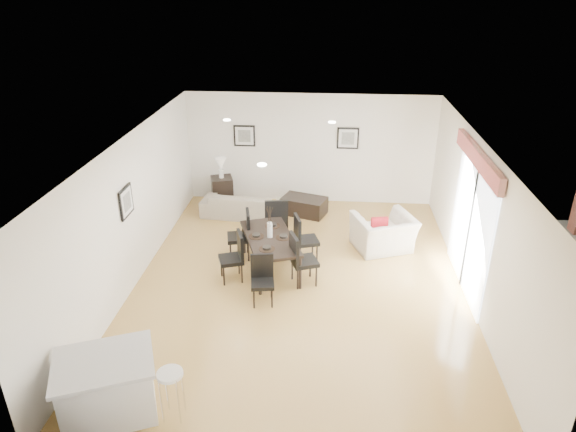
# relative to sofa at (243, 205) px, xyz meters

# --- Properties ---
(ground) EXTENTS (8.00, 8.00, 0.00)m
(ground) POSITION_rel_sofa_xyz_m (1.50, -2.93, -0.28)
(ground) COLOR tan
(ground) RESTS_ON ground
(wall_back) EXTENTS (6.00, 0.04, 2.70)m
(wall_back) POSITION_rel_sofa_xyz_m (1.50, 1.07, 1.07)
(wall_back) COLOR white
(wall_back) RESTS_ON ground
(wall_front) EXTENTS (6.00, 0.04, 2.70)m
(wall_front) POSITION_rel_sofa_xyz_m (1.50, -6.93, 1.07)
(wall_front) COLOR white
(wall_front) RESTS_ON ground
(wall_left) EXTENTS (0.04, 8.00, 2.70)m
(wall_left) POSITION_rel_sofa_xyz_m (-1.50, -2.93, 1.07)
(wall_left) COLOR white
(wall_left) RESTS_ON ground
(wall_right) EXTENTS (0.04, 8.00, 2.70)m
(wall_right) POSITION_rel_sofa_xyz_m (4.50, -2.93, 1.07)
(wall_right) COLOR white
(wall_right) RESTS_ON ground
(ceiling) EXTENTS (6.00, 8.00, 0.02)m
(ceiling) POSITION_rel_sofa_xyz_m (1.50, -2.93, 2.42)
(ceiling) COLOR white
(ceiling) RESTS_ON wall_back
(sofa) EXTENTS (2.01, 0.94, 0.57)m
(sofa) POSITION_rel_sofa_xyz_m (0.00, 0.00, 0.00)
(sofa) COLOR gray
(sofa) RESTS_ON ground
(armchair) EXTENTS (1.43, 1.34, 0.74)m
(armchair) POSITION_rel_sofa_xyz_m (3.14, -1.39, 0.09)
(armchair) COLOR beige
(armchair) RESTS_ON ground
(dining_table) EXTENTS (1.36, 1.87, 0.70)m
(dining_table) POSITION_rel_sofa_xyz_m (0.91, -2.41, 0.35)
(dining_table) COLOR black
(dining_table) RESTS_ON ground
(dining_chair_wnear) EXTENTS (0.54, 0.54, 0.95)m
(dining_chair_wnear) POSITION_rel_sofa_xyz_m (0.32, -2.80, 0.25)
(dining_chair_wnear) COLOR black
(dining_chair_wnear) RESTS_ON ground
(dining_chair_wfar) EXTENTS (0.53, 0.53, 1.00)m
(dining_chair_wfar) POSITION_rel_sofa_xyz_m (0.32, -1.97, 0.27)
(dining_chair_wfar) COLOR black
(dining_chair_wfar) RESTS_ON ground
(dining_chair_enear) EXTENTS (0.58, 0.58, 1.00)m
(dining_chair_enear) POSITION_rel_sofa_xyz_m (1.51, -2.86, 0.28)
(dining_chair_enear) COLOR black
(dining_chair_enear) RESTS_ON ground
(dining_chair_efar) EXTENTS (0.54, 0.54, 0.97)m
(dining_chair_efar) POSITION_rel_sofa_xyz_m (1.51, -2.01, 0.26)
(dining_chair_efar) COLOR black
(dining_chair_efar) RESTS_ON ground
(dining_chair_head) EXTENTS (0.44, 0.44, 0.87)m
(dining_chair_head) POSITION_rel_sofa_xyz_m (0.90, -3.46, 0.20)
(dining_chair_head) COLOR black
(dining_chair_head) RESTS_ON ground
(dining_chair_foot) EXTENTS (0.54, 0.54, 1.06)m
(dining_chair_foot) POSITION_rel_sofa_xyz_m (0.93, -1.37, 0.31)
(dining_chair_foot) COLOR black
(dining_chair_foot) RESTS_ON ground
(vase) EXTENTS (0.81, 1.24, 0.63)m
(vase) POSITION_rel_sofa_xyz_m (0.91, -2.41, 0.68)
(vase) COLOR white
(vase) RESTS_ON dining_table
(coffee_table) EXTENTS (1.16, 0.90, 0.41)m
(coffee_table) POSITION_rel_sofa_xyz_m (1.42, 0.24, -0.08)
(coffee_table) COLOR black
(coffee_table) RESTS_ON ground
(side_table) EXTENTS (0.63, 0.63, 0.67)m
(side_table) POSITION_rel_sofa_xyz_m (-0.65, 0.72, 0.05)
(side_table) COLOR black
(side_table) RESTS_ON ground
(table_lamp) EXTENTS (0.26, 0.26, 0.50)m
(table_lamp) POSITION_rel_sofa_xyz_m (-0.65, 0.72, 0.71)
(table_lamp) COLOR white
(table_lamp) RESTS_ON side_table
(cushion) EXTENTS (0.35, 0.17, 0.33)m
(cushion) POSITION_rel_sofa_xyz_m (3.03, -1.50, 0.31)
(cushion) COLOR maroon
(cushion) RESTS_ON armchair
(kitchen_island) EXTENTS (1.47, 1.32, 0.84)m
(kitchen_island) POSITION_rel_sofa_xyz_m (-0.73, -6.16, 0.14)
(kitchen_island) COLOR silver
(kitchen_island) RESTS_ON ground
(bar_stool) EXTENTS (0.33, 0.33, 0.72)m
(bar_stool) POSITION_rel_sofa_xyz_m (0.11, -6.16, 0.33)
(bar_stool) COLOR white
(bar_stool) RESTS_ON ground
(framed_print_back_left) EXTENTS (0.52, 0.04, 0.52)m
(framed_print_back_left) POSITION_rel_sofa_xyz_m (-0.10, 1.04, 1.37)
(framed_print_back_left) COLOR black
(framed_print_back_left) RESTS_ON wall_back
(framed_print_back_right) EXTENTS (0.52, 0.04, 0.52)m
(framed_print_back_right) POSITION_rel_sofa_xyz_m (2.40, 1.04, 1.37)
(framed_print_back_right) COLOR black
(framed_print_back_right) RESTS_ON wall_back
(framed_print_left_wall) EXTENTS (0.04, 0.52, 0.52)m
(framed_print_left_wall) POSITION_rel_sofa_xyz_m (-1.47, -3.13, 1.37)
(framed_print_left_wall) COLOR black
(framed_print_left_wall) RESTS_ON wall_left
(sliding_door) EXTENTS (0.12, 2.70, 2.57)m
(sliding_door) POSITION_rel_sofa_xyz_m (4.46, -2.63, 1.38)
(sliding_door) COLOR white
(sliding_door) RESTS_ON wall_right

